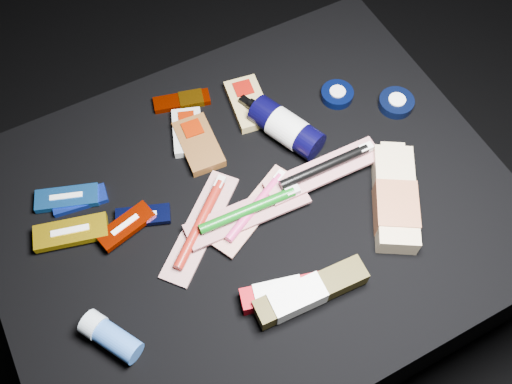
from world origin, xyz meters
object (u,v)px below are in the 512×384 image
lotion_bottle (286,128)px  deodorant_stick (110,336)px  toothpaste_carton_red (287,292)px  bodywash_bottle (395,200)px

lotion_bottle → deodorant_stick: size_ratio=1.75×
deodorant_stick → toothpaste_carton_red: 0.31m
bodywash_bottle → toothpaste_carton_red: bodywash_bottle is taller
bodywash_bottle → toothpaste_carton_red: bearing=-136.1°
deodorant_stick → toothpaste_carton_red: deodorant_stick is taller
lotion_bottle → toothpaste_carton_red: (-0.16, -0.30, -0.01)m
lotion_bottle → toothpaste_carton_red: 0.34m
bodywash_bottle → toothpaste_carton_red: (-0.27, -0.06, -0.01)m
bodywash_bottle → toothpaste_carton_red: size_ratio=1.21×
bodywash_bottle → deodorant_stick: size_ratio=1.96×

